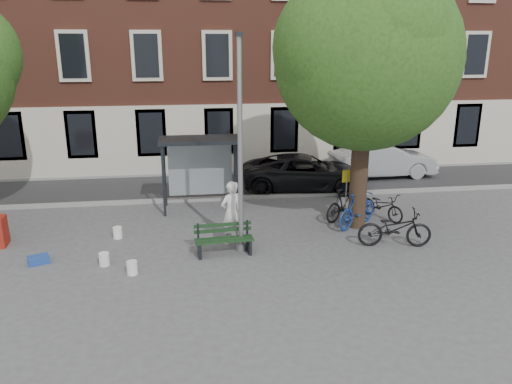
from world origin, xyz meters
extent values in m
plane|color=#4C4C4F|center=(0.00, 0.00, 0.00)|extent=(90.00, 90.00, 0.00)
cube|color=#28282B|center=(0.00, 7.00, 0.01)|extent=(40.00, 4.00, 0.01)
cube|color=gray|center=(0.00, 5.00, 0.06)|extent=(40.00, 0.25, 0.12)
cube|color=gray|center=(0.00, 9.00, 0.06)|extent=(40.00, 0.25, 0.12)
cube|color=brown|center=(0.00, 13.00, 7.00)|extent=(30.00, 8.00, 14.00)
cylinder|color=#9EA0A3|center=(0.00, 0.00, 3.00)|extent=(0.14, 0.14, 6.00)
cylinder|color=#9EA0A3|center=(0.00, 0.00, 0.12)|extent=(0.28, 0.28, 0.24)
cube|color=#1E2328|center=(0.00, 0.00, 6.05)|extent=(0.18, 0.35, 0.12)
cylinder|color=black|center=(4.00, 1.50, 1.70)|extent=(0.56, 0.56, 3.40)
sphere|color=#254A16|center=(4.00, 1.50, 5.40)|extent=(5.60, 5.60, 5.60)
sphere|color=#254A16|center=(4.90, 1.90, 5.90)|extent=(3.92, 3.92, 3.92)
sphere|color=#254A16|center=(3.20, 1.20, 5.70)|extent=(4.20, 4.20, 4.20)
sphere|color=#254A16|center=(4.20, 0.60, 6.00)|extent=(3.64, 3.64, 3.64)
cube|color=#1E2328|center=(-2.30, 3.40, 1.25)|extent=(0.08, 0.08, 2.50)
cube|color=#1E2328|center=(0.30, 3.40, 1.25)|extent=(0.08, 0.08, 2.50)
cube|color=#1E2328|center=(-2.30, 4.60, 1.25)|extent=(0.08, 0.08, 2.50)
cube|color=#1E2328|center=(0.30, 4.60, 1.25)|extent=(0.08, 0.08, 2.50)
cube|color=#1E2328|center=(-1.00, 4.00, 2.56)|extent=(2.85, 1.45, 0.12)
cube|color=#8C999E|center=(-1.00, 4.60, 1.38)|extent=(2.34, 0.04, 2.00)
cube|color=#1E2328|center=(0.30, 4.00, 1.38)|extent=(0.12, 1.14, 2.12)
cube|color=#D84C19|center=(0.37, 4.00, 1.38)|extent=(0.02, 0.90, 1.62)
imported|color=white|center=(-0.22, 0.62, 0.97)|extent=(0.85, 0.75, 1.95)
cube|color=#1E2328|center=(-1.21, -0.24, 0.21)|extent=(0.11, 0.53, 0.43)
cube|color=#1E2328|center=(0.21, -0.14, 0.21)|extent=(0.11, 0.53, 0.43)
cube|color=#18361A|center=(-0.49, -0.36, 0.45)|extent=(1.67, 0.23, 0.04)
cube|color=#18361A|center=(-0.50, -0.19, 0.45)|extent=(1.67, 0.23, 0.04)
cube|color=#18361A|center=(-0.51, -0.02, 0.45)|extent=(1.67, 0.23, 0.04)
cube|color=#18361A|center=(-0.52, 0.08, 0.64)|extent=(1.67, 0.16, 0.10)
cube|color=#18361A|center=(-0.52, 0.08, 0.81)|extent=(1.67, 0.16, 0.10)
imported|color=black|center=(4.55, -0.29, 0.57)|extent=(2.26, 1.11, 1.14)
imported|color=navy|center=(4.02, 1.49, 0.59)|extent=(1.91, 1.63, 1.18)
imported|color=black|center=(5.10, 2.10, 0.47)|extent=(1.44, 1.85, 0.94)
imported|color=black|center=(3.80, 2.21, 0.56)|extent=(1.85, 1.50, 1.13)
imported|color=black|center=(3.32, 6.00, 0.72)|extent=(5.43, 3.04, 1.44)
imported|color=#A3A7AB|center=(7.23, 7.48, 0.78)|extent=(4.76, 1.81, 1.55)
cube|color=#204194|center=(-5.63, -0.08, 0.10)|extent=(0.66, 0.58, 0.20)
cylinder|color=white|center=(-3.00, -1.14, 0.18)|extent=(0.36, 0.36, 0.36)
cylinder|color=white|center=(-3.69, 1.51, 0.18)|extent=(0.35, 0.35, 0.36)
cylinder|color=white|center=(-3.81, -0.47, 0.18)|extent=(0.28, 0.28, 0.36)
cylinder|color=#9EA0A3|center=(3.73, 1.86, 0.89)|extent=(0.04, 0.04, 1.78)
cube|color=gold|center=(3.73, 1.86, 1.63)|extent=(0.32, 0.05, 0.42)
camera|label=1|loc=(-1.43, -13.41, 5.85)|focal=35.00mm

